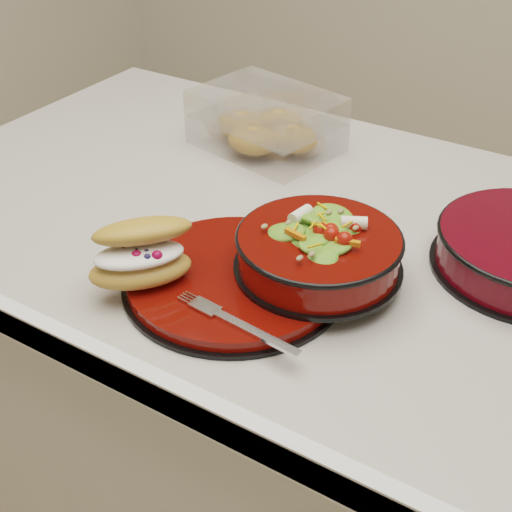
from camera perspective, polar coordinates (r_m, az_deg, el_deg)
The scene contains 6 objects.
island_counter at distance 1.31m, azimuth 2.66°, elevation -13.98°, with size 1.24×0.74×0.90m.
dinner_plate at distance 0.89m, azimuth -1.76°, elevation -1.85°, with size 0.28×0.28×0.02m.
salad_bowl at distance 0.87m, azimuth 5.06°, elevation 0.77°, with size 0.21×0.21×0.09m.
croissant at distance 0.86m, azimuth -9.07°, elevation 0.17°, with size 0.13×0.15×0.07m.
fork at distance 0.80m, azimuth -1.30°, elevation -5.50°, with size 0.15×0.03×0.00m.
pastry_box at distance 1.22m, azimuth 0.82°, elevation 10.56°, with size 0.26×0.21×0.09m.
Camera 1 is at (0.42, -0.77, 1.43)m, focal length 50.00 mm.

